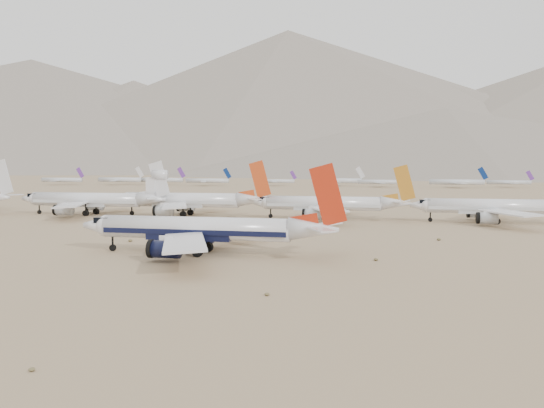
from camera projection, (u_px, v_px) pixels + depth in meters
The scene contains 9 objects.
ground at pixel (244, 257), 99.41m from camera, with size 7000.00×7000.00×0.00m, color #7D6348.
main_airliner at pixel (206, 229), 102.33m from camera, with size 50.25×49.08×17.73m.
row2_navy_widebody at pixel (498, 207), 157.71m from camera, with size 48.84×47.76×17.37m.
row2_gold_tail at pixel (330, 204), 169.45m from camera, with size 49.30×48.22×17.55m.
row2_orange_tail at pixel (189, 201), 179.21m from camera, with size 53.16×52.01×18.96m.
row2_white_trijet at pixel (94, 200), 183.01m from camera, with size 53.11×51.91×18.82m.
distant_storage_row at pixel (314, 181), 435.25m from camera, with size 512.48×60.73×14.06m.
mountain_range at pixel (400, 111), 1678.41m from camera, with size 7354.00×3024.00×470.00m.
desert_scrub at pixel (121, 284), 75.86m from camera, with size 247.37×121.67×0.63m.
Camera 1 is at (25.76, -95.13, 17.26)m, focal length 35.00 mm.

